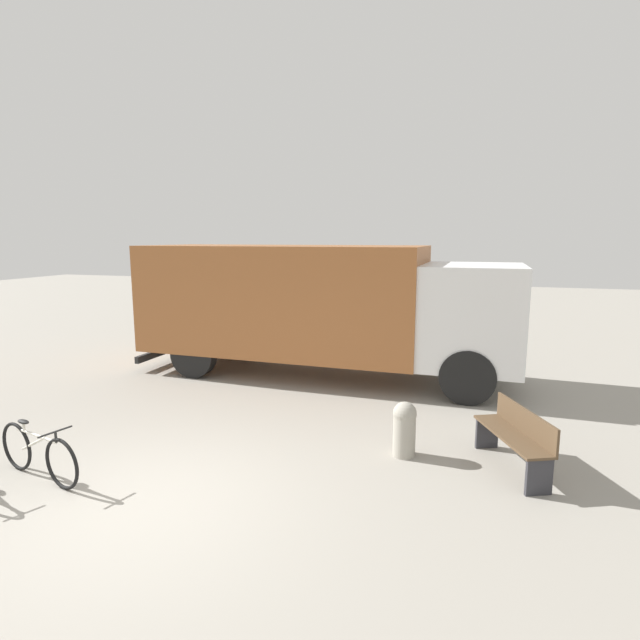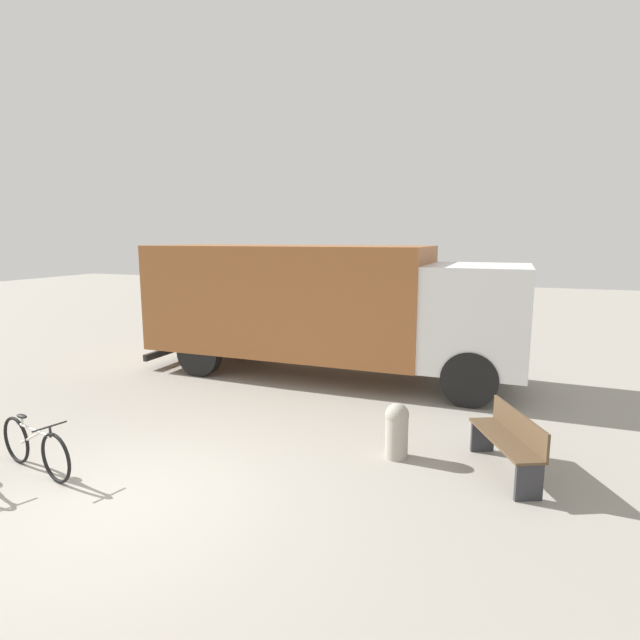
{
  "view_description": "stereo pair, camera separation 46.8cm",
  "coord_description": "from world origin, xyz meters",
  "px_view_note": "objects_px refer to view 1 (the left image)",
  "views": [
    {
      "loc": [
        3.68,
        -4.57,
        3.12
      ],
      "look_at": [
        0.97,
        4.13,
        1.61
      ],
      "focal_mm": 28.0,
      "sensor_mm": 36.0,
      "label": 1
    },
    {
      "loc": [
        4.12,
        -4.41,
        3.12
      ],
      "look_at": [
        0.97,
        4.13,
        1.61
      ],
      "focal_mm": 28.0,
      "sensor_mm": 36.0,
      "label": 2
    }
  ],
  "objects_px": {
    "delivery_truck": "(319,303)",
    "bicycle_middle": "(38,453)",
    "bollard_near_bench": "(404,427)",
    "park_bench": "(516,436)"
  },
  "relations": [
    {
      "from": "delivery_truck",
      "to": "park_bench",
      "type": "height_order",
      "value": "delivery_truck"
    },
    {
      "from": "delivery_truck",
      "to": "bollard_near_bench",
      "type": "xyz_separation_m",
      "value": [
        2.49,
        -3.8,
        -1.23
      ]
    },
    {
      "from": "bicycle_middle",
      "to": "bollard_near_bench",
      "type": "relative_size",
      "value": 2.06
    },
    {
      "from": "park_bench",
      "to": "bicycle_middle",
      "type": "distance_m",
      "value": 6.33
    },
    {
      "from": "park_bench",
      "to": "delivery_truck",
      "type": "bearing_deg",
      "value": 22.18
    },
    {
      "from": "bicycle_middle",
      "to": "bollard_near_bench",
      "type": "xyz_separation_m",
      "value": [
        4.45,
        2.13,
        0.08
      ]
    },
    {
      "from": "bollard_near_bench",
      "to": "bicycle_middle",
      "type": "bearing_deg",
      "value": -154.41
    },
    {
      "from": "delivery_truck",
      "to": "bicycle_middle",
      "type": "xyz_separation_m",
      "value": [
        -1.96,
        -5.93,
        -1.31
      ]
    },
    {
      "from": "bollard_near_bench",
      "to": "park_bench",
      "type": "bearing_deg",
      "value": 1.01
    },
    {
      "from": "delivery_truck",
      "to": "bollard_near_bench",
      "type": "distance_m",
      "value": 4.7
    }
  ]
}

